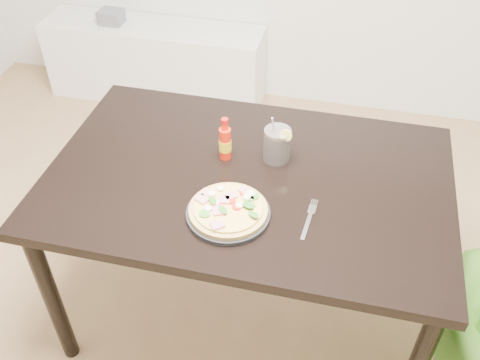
% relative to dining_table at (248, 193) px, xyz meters
% --- Properties ---
extents(dining_table, '(1.40, 0.90, 0.75)m').
position_rel_dining_table_xyz_m(dining_table, '(0.00, 0.00, 0.00)').
color(dining_table, black).
rests_on(dining_table, ground).
extents(plate, '(0.27, 0.27, 0.02)m').
position_rel_dining_table_xyz_m(plate, '(-0.02, -0.21, 0.09)').
color(plate, black).
rests_on(plate, dining_table).
extents(pizza, '(0.25, 0.25, 0.03)m').
position_rel_dining_table_xyz_m(pizza, '(-0.02, -0.20, 0.11)').
color(pizza, tan).
rests_on(pizza, plate).
extents(hot_sauce_bottle, '(0.05, 0.05, 0.17)m').
position_rel_dining_table_xyz_m(hot_sauce_bottle, '(-0.10, 0.08, 0.15)').
color(hot_sauce_bottle, red).
rests_on(hot_sauce_bottle, dining_table).
extents(cola_cup, '(0.10, 0.10, 0.19)m').
position_rel_dining_table_xyz_m(cola_cup, '(0.08, 0.11, 0.14)').
color(cola_cup, black).
rests_on(cola_cup, dining_table).
extents(fork, '(0.03, 0.19, 0.00)m').
position_rel_dining_table_xyz_m(fork, '(0.24, -0.16, 0.09)').
color(fork, silver).
rests_on(fork, dining_table).
extents(media_console, '(1.40, 0.34, 0.50)m').
position_rel_dining_table_xyz_m(media_console, '(-0.96, 1.53, -0.42)').
color(media_console, white).
rests_on(media_console, ground).
extents(cd_stack, '(0.14, 0.12, 0.08)m').
position_rel_dining_table_xyz_m(cd_stack, '(-1.21, 1.51, -0.13)').
color(cd_stack, slate).
rests_on(cd_stack, media_console).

